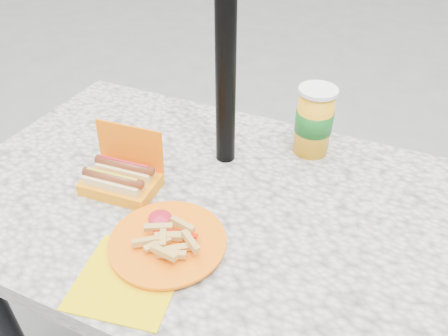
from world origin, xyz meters
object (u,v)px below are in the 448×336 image
at_px(fries_plate, 164,244).
at_px(soda_cup, 314,121).
at_px(umbrella_pole, 226,28).
at_px(hotdog_box, 121,178).

relative_size(fries_plate, soda_cup, 1.83).
bearing_deg(umbrella_pole, fries_plate, -87.17).
height_order(umbrella_pole, soda_cup, umbrella_pole).
height_order(hotdog_box, fries_plate, hotdog_box).
xyz_separation_m(hotdog_box, fries_plate, (0.19, -0.13, -0.02)).
xyz_separation_m(umbrella_pole, soda_cup, (0.20, 0.12, -0.26)).
relative_size(umbrella_pole, hotdog_box, 11.96).
distance_m(hotdog_box, fries_plate, 0.23).
distance_m(fries_plate, soda_cup, 0.51).
relative_size(hotdog_box, soda_cup, 0.98).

